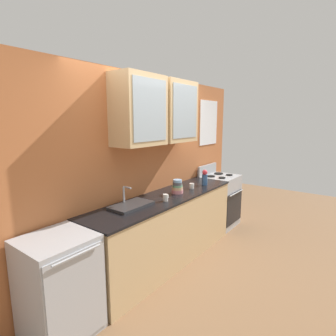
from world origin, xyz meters
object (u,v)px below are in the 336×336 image
object	(u,v)px
sink_faucet	(131,205)
cup_near_bowls	(192,186)
stove_range	(219,200)
cup_near_sink	(166,198)
vase	(205,178)
dishwasher	(59,286)
bowl_stack	(177,187)

from	to	relation	value
sink_faucet	cup_near_bowls	distance (m)	1.13
stove_range	sink_faucet	world-z (taller)	sink_faucet
sink_faucet	cup_near_sink	xyz separation A→B (m)	(0.41, -0.20, 0.02)
cup_near_sink	sink_faucet	bearing A→B (deg)	154.47
vase	dishwasher	xyz separation A→B (m)	(-2.43, 0.10, -0.58)
bowl_stack	vase	distance (m)	0.64
bowl_stack	vase	xyz separation A→B (m)	(0.63, -0.07, 0.03)
stove_range	bowl_stack	xyz separation A→B (m)	(-1.39, -0.03, 0.54)
bowl_stack	dishwasher	world-z (taller)	bowl_stack
vase	cup_near_bowls	size ratio (longest dim) A/B	2.36
cup_near_sink	cup_near_bowls	size ratio (longest dim) A/B	0.99
vase	cup_near_bowls	xyz separation A→B (m)	(-0.31, 0.04, -0.08)
stove_range	cup_near_sink	bearing A→B (deg)	-176.01
dishwasher	bowl_stack	bearing A→B (deg)	-0.87
cup_near_sink	dishwasher	world-z (taller)	cup_near_sink
cup_near_sink	cup_near_bowls	bearing A→B (deg)	5.13
sink_faucet	bowl_stack	bearing A→B (deg)	-7.39
stove_range	dishwasher	world-z (taller)	stove_range
stove_range	cup_near_bowls	distance (m)	1.17
cup_near_bowls	dishwasher	distance (m)	2.18
bowl_stack	cup_near_bowls	xyz separation A→B (m)	(0.33, -0.03, -0.05)
vase	cup_near_bowls	distance (m)	0.32
vase	sink_faucet	bearing A→B (deg)	173.05
cup_near_bowls	dishwasher	xyz separation A→B (m)	(-2.12, 0.06, -0.50)
stove_range	dishwasher	size ratio (longest dim) A/B	1.19
bowl_stack	dishwasher	xyz separation A→B (m)	(-1.79, 0.03, -0.55)
dishwasher	cup_near_bowls	bearing A→B (deg)	-1.50
bowl_stack	cup_near_sink	size ratio (longest dim) A/B	1.89
vase	cup_near_bowls	world-z (taller)	vase
stove_range	sink_faucet	distance (m)	2.24
bowl_stack	cup_near_sink	bearing A→B (deg)	-166.58
sink_faucet	dishwasher	bearing A→B (deg)	-175.61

